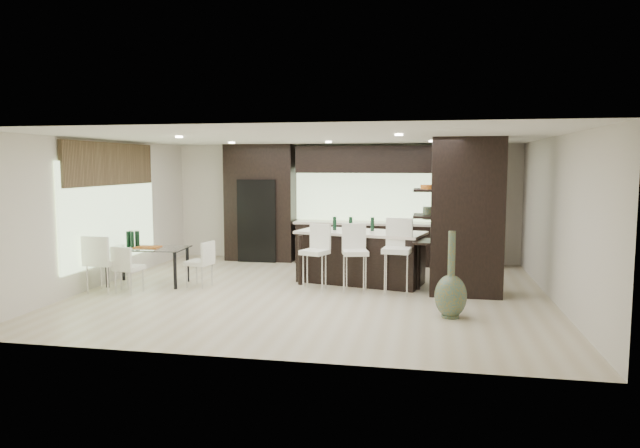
% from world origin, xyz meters
% --- Properties ---
extents(ground, '(8.00, 8.00, 0.00)m').
position_xyz_m(ground, '(0.00, 0.00, 0.00)').
color(ground, beige).
rests_on(ground, ground).
extents(back_wall, '(8.00, 0.02, 2.70)m').
position_xyz_m(back_wall, '(0.00, 3.50, 1.35)').
color(back_wall, silver).
rests_on(back_wall, ground).
extents(left_wall, '(0.02, 7.00, 2.70)m').
position_xyz_m(left_wall, '(-4.00, 0.00, 1.35)').
color(left_wall, silver).
rests_on(left_wall, ground).
extents(right_wall, '(0.02, 7.00, 2.70)m').
position_xyz_m(right_wall, '(4.00, 0.00, 1.35)').
color(right_wall, silver).
rests_on(right_wall, ground).
extents(ceiling, '(8.00, 7.00, 0.02)m').
position_xyz_m(ceiling, '(0.00, 0.00, 2.70)').
color(ceiling, white).
rests_on(ceiling, ground).
extents(window_left, '(0.04, 3.20, 1.90)m').
position_xyz_m(window_left, '(-3.96, 0.20, 1.35)').
color(window_left, '#B2D199').
rests_on(window_left, left_wall).
extents(window_back, '(3.40, 0.04, 1.20)m').
position_xyz_m(window_back, '(0.60, 3.46, 1.55)').
color(window_back, '#B2D199').
rests_on(window_back, back_wall).
extents(stone_accent, '(0.08, 3.00, 0.80)m').
position_xyz_m(stone_accent, '(-3.93, 0.20, 2.25)').
color(stone_accent, brown).
rests_on(stone_accent, left_wall).
extents(ceiling_spots, '(4.00, 3.00, 0.02)m').
position_xyz_m(ceiling_spots, '(0.00, 0.25, 2.68)').
color(ceiling_spots, white).
rests_on(ceiling_spots, ceiling).
extents(back_cabinetry, '(6.80, 0.68, 2.70)m').
position_xyz_m(back_cabinetry, '(0.50, 3.17, 1.35)').
color(back_cabinetry, black).
rests_on(back_cabinetry, ground).
extents(refrigerator, '(0.90, 0.68, 1.90)m').
position_xyz_m(refrigerator, '(-1.90, 3.12, 0.95)').
color(refrigerator, black).
rests_on(refrigerator, ground).
extents(partition_column, '(1.20, 0.80, 2.70)m').
position_xyz_m(partition_column, '(2.60, 0.40, 1.35)').
color(partition_column, black).
rests_on(partition_column, ground).
extents(kitchen_island, '(2.53, 1.52, 0.99)m').
position_xyz_m(kitchen_island, '(0.71, 1.01, 0.49)').
color(kitchen_island, black).
rests_on(kitchen_island, ground).
extents(stool_left, '(0.54, 0.54, 0.95)m').
position_xyz_m(stool_left, '(-0.02, 0.19, 0.47)').
color(stool_left, white).
rests_on(stool_left, ground).
extents(stool_mid, '(0.52, 0.52, 0.97)m').
position_xyz_m(stool_mid, '(0.71, 0.18, 0.48)').
color(stool_mid, white).
rests_on(stool_mid, ground).
extents(stool_right, '(0.52, 0.52, 1.06)m').
position_xyz_m(stool_right, '(1.44, 0.16, 0.53)').
color(stool_right, white).
rests_on(stool_right, ground).
extents(bench, '(1.36, 0.65, 0.50)m').
position_xyz_m(bench, '(0.65, 1.35, 0.25)').
color(bench, black).
rests_on(bench, ground).
extents(floor_vase, '(0.57, 0.57, 1.28)m').
position_xyz_m(floor_vase, '(2.30, -1.23, 0.64)').
color(floor_vase, '#4E5D42').
rests_on(floor_vase, ground).
extents(dining_table, '(1.50, 0.92, 0.70)m').
position_xyz_m(dining_table, '(-3.17, 0.08, 0.35)').
color(dining_table, white).
rests_on(dining_table, ground).
extents(chair_near, '(0.48, 0.48, 0.77)m').
position_xyz_m(chair_near, '(-3.17, -0.62, 0.38)').
color(chair_near, white).
rests_on(chair_near, ground).
extents(chair_far, '(0.53, 0.53, 0.94)m').
position_xyz_m(chair_far, '(-3.63, -0.66, 0.47)').
color(chair_far, white).
rests_on(chair_far, ground).
extents(chair_end, '(0.49, 0.49, 0.78)m').
position_xyz_m(chair_end, '(-2.16, 0.08, 0.39)').
color(chair_end, white).
rests_on(chair_end, ground).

